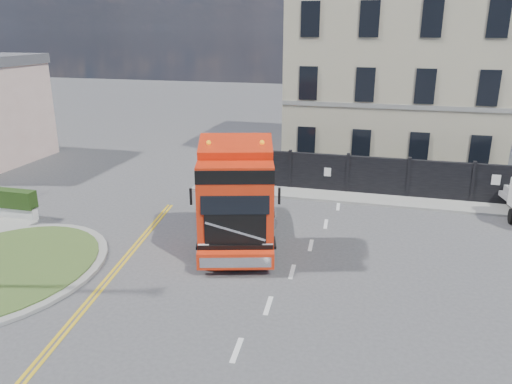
# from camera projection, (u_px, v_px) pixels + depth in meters

# --- Properties ---
(ground) EXTENTS (120.00, 120.00, 0.00)m
(ground) POSITION_uv_depth(u_px,v_px,m) (217.00, 258.00, 18.64)
(ground) COLOR #424244
(ground) RESTS_ON ground
(traffic_island) EXTENTS (6.80, 6.80, 0.17)m
(traffic_island) POSITION_uv_depth(u_px,v_px,m) (1.00, 269.00, 17.57)
(traffic_island) COLOR gray
(traffic_island) RESTS_ON ground
(hoarding_fence) EXTENTS (18.80, 0.25, 2.00)m
(hoarding_fence) POSITION_uv_depth(u_px,v_px,m) (399.00, 178.00, 25.00)
(hoarding_fence) COLOR black
(hoarding_fence) RESTS_ON ground
(georgian_building) EXTENTS (12.30, 10.30, 12.80)m
(georgian_building) POSITION_uv_depth(u_px,v_px,m) (395.00, 69.00, 30.52)
(georgian_building) COLOR #B5AC90
(georgian_building) RESTS_ON ground
(pavement_far) EXTENTS (20.00, 1.60, 0.12)m
(pavement_far) POSITION_uv_depth(u_px,v_px,m) (385.00, 201.00, 24.60)
(pavement_far) COLOR gray
(pavement_far) RESTS_ON ground
(truck) EXTENTS (4.47, 7.54, 4.25)m
(truck) POSITION_uv_depth(u_px,v_px,m) (236.00, 201.00, 18.97)
(truck) COLOR black
(truck) RESTS_ON ground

